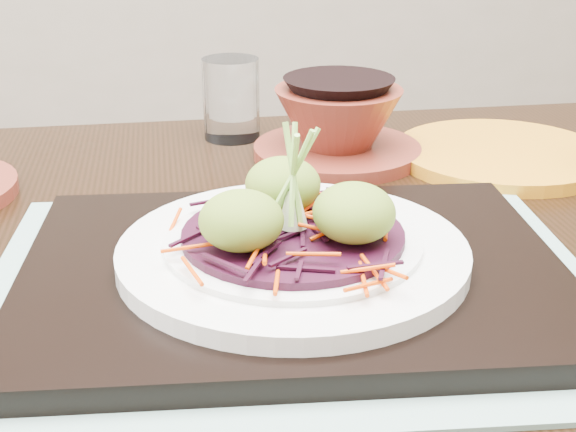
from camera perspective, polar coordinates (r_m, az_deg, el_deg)
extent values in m
cube|color=black|center=(0.65, -0.53, -4.00)|extent=(1.17, 0.79, 0.04)
cube|color=#85ACA2|center=(0.59, 0.34, -4.93)|extent=(0.48, 0.39, 0.00)
cube|color=black|center=(0.58, 0.34, -4.01)|extent=(0.41, 0.33, 0.02)
cylinder|color=white|center=(0.58, 0.35, -2.63)|extent=(0.25, 0.25, 0.01)
cylinder|color=white|center=(0.57, 0.35, -1.86)|extent=(0.18, 0.18, 0.01)
cylinder|color=black|center=(0.57, 0.35, -1.33)|extent=(0.16, 0.16, 0.01)
ellipsoid|color=olive|center=(0.54, -3.31, -0.37)|extent=(0.06, 0.06, 0.04)
ellipsoid|color=olive|center=(0.55, 4.74, 0.19)|extent=(0.06, 0.06, 0.04)
ellipsoid|color=olive|center=(0.60, -0.35, 2.21)|extent=(0.06, 0.06, 0.04)
cylinder|color=white|center=(0.92, -4.06, 8.31)|extent=(0.08, 0.08, 0.09)
cylinder|color=maroon|center=(0.86, 3.52, 4.61)|extent=(0.19, 0.19, 0.01)
cylinder|color=#C67916|center=(0.88, 14.95, 4.26)|extent=(0.25, 0.25, 0.01)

